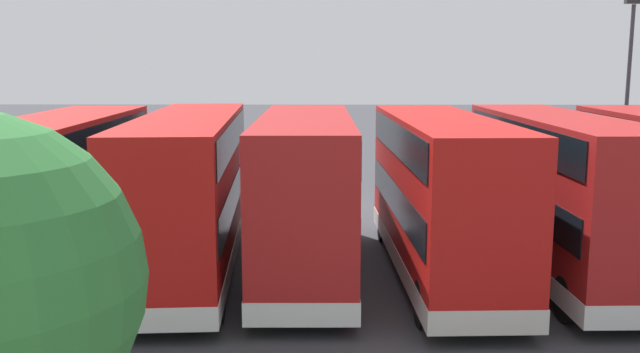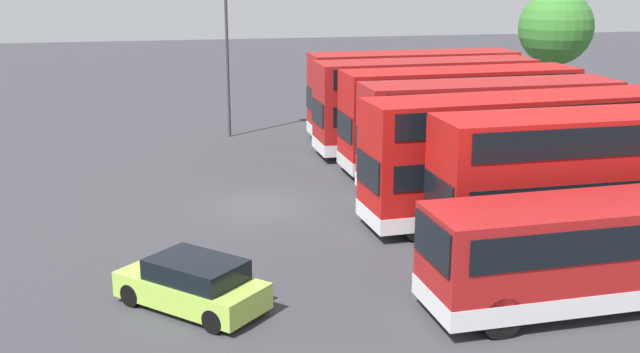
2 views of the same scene
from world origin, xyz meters
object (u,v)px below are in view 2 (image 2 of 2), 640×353
(bus_double_decker_fourth, at_px, (488,135))
(bus_double_decker_fifth, at_px, (521,154))
(bus_single_deck_seventh, at_px, (631,246))
(bus_double_decker_second, at_px, (425,104))
(bus_double_decker_near_end, at_px, (413,92))
(bus_double_decker_third, at_px, (459,117))
(car_hatchback_silver, at_px, (193,284))
(bus_double_decker_sixth, at_px, (594,179))
(lamp_post_tall, at_px, (227,43))

(bus_double_decker_fourth, height_order, bus_double_decker_fifth, same)
(bus_double_decker_fifth, relative_size, bus_single_deck_seventh, 0.99)
(bus_double_decker_second, distance_m, bus_single_deck_seventh, 17.81)
(bus_double_decker_near_end, bearing_deg, bus_double_decker_third, -1.03)
(bus_single_deck_seventh, bearing_deg, bus_double_decker_fifth, 178.54)
(car_hatchback_silver, bearing_deg, bus_double_decker_sixth, 97.92)
(bus_double_decker_fourth, distance_m, bus_double_decker_fifth, 3.38)
(car_hatchback_silver, distance_m, lamp_post_tall, 22.19)
(bus_single_deck_seventh, bearing_deg, car_hatchback_silver, -99.35)
(bus_double_decker_third, xyz_separation_m, lamp_post_tall, (-9.15, -9.41, 2.55))
(bus_double_decker_fifth, height_order, bus_single_deck_seventh, bus_double_decker_fifth)
(bus_double_decker_third, distance_m, car_hatchback_silver, 17.61)
(bus_double_decker_third, xyz_separation_m, car_hatchback_silver, (12.42, -12.36, -1.75))
(bus_double_decker_third, relative_size, bus_double_decker_fifth, 0.92)
(bus_double_decker_near_end, bearing_deg, bus_double_decker_second, -8.62)
(bus_double_decker_sixth, height_order, car_hatchback_silver, bus_double_decker_sixth)
(lamp_post_tall, bearing_deg, bus_double_decker_fourth, 35.19)
(bus_double_decker_sixth, bearing_deg, bus_single_deck_seventh, -14.99)
(bus_double_decker_second, relative_size, bus_double_decker_sixth, 1.03)
(bus_double_decker_near_end, relative_size, car_hatchback_silver, 2.63)
(bus_double_decker_fourth, bearing_deg, bus_double_decker_near_end, 177.92)
(bus_double_decker_near_end, height_order, lamp_post_tall, lamp_post_tall)
(bus_double_decker_fourth, xyz_separation_m, bus_single_deck_seventh, (10.52, -0.42, -0.82))
(bus_double_decker_second, height_order, bus_single_deck_seventh, bus_double_decker_second)
(bus_double_decker_fourth, relative_size, bus_double_decker_fifth, 0.89)
(bus_double_decker_near_end, height_order, bus_double_decker_second, same)
(bus_double_decker_fifth, height_order, car_hatchback_silver, bus_double_decker_fifth)
(bus_double_decker_second, distance_m, car_hatchback_silver, 19.95)
(bus_double_decker_second, xyz_separation_m, bus_double_decker_third, (3.45, 0.41, -0.00))
(bus_double_decker_fourth, xyz_separation_m, bus_double_decker_fifth, (3.37, -0.24, 0.00))
(lamp_post_tall, bearing_deg, bus_double_decker_fifth, 28.59)
(bus_double_decker_near_end, distance_m, bus_double_decker_second, 3.54)
(bus_double_decker_near_end, relative_size, bus_double_decker_second, 1.02)
(bus_double_decker_second, height_order, bus_double_decker_fifth, same)
(bus_double_decker_third, bearing_deg, bus_double_decker_near_end, 178.97)
(bus_double_decker_near_end, distance_m, bus_single_deck_seventh, 21.32)
(bus_double_decker_fifth, distance_m, car_hatchback_silver, 13.07)
(bus_double_decker_fifth, height_order, bus_double_decker_sixth, same)
(bus_double_decker_third, xyz_separation_m, bus_double_decker_fourth, (3.82, -0.27, -0.00))
(bus_double_decker_near_end, xyz_separation_m, bus_double_decker_fourth, (10.77, -0.39, -0.00))
(bus_double_decker_sixth, bearing_deg, bus_double_decker_second, -177.16)
(bus_double_decker_near_end, xyz_separation_m, bus_double_decker_fifth, (14.14, -0.63, 0.00))
(bus_double_decker_fourth, bearing_deg, bus_double_decker_third, 176.01)
(bus_double_decker_sixth, bearing_deg, bus_double_decker_near_end, -179.45)
(bus_double_decker_third, bearing_deg, lamp_post_tall, -134.19)
(bus_double_decker_fourth, distance_m, car_hatchback_silver, 14.94)
(bus_double_decker_second, relative_size, bus_double_decker_third, 1.01)
(bus_double_decker_sixth, relative_size, car_hatchback_silver, 2.50)
(bus_double_decker_third, bearing_deg, bus_double_decker_fourth, -3.99)
(bus_double_decker_fourth, distance_m, lamp_post_tall, 16.07)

